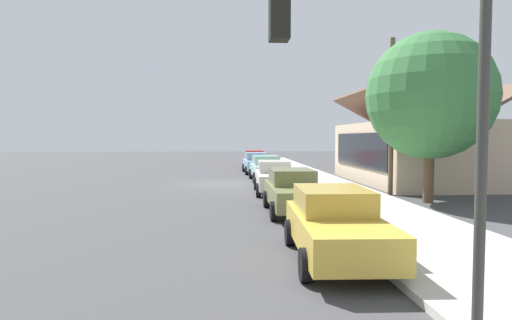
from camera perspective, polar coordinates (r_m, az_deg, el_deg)
name	(u,v)px	position (r m, az deg, el deg)	size (l,w,h in m)	color
ground_plane	(222,184)	(25.13, -4.67, -3.31)	(120.00, 120.00, 0.00)	#424244
sidewalk_curb	(315,182)	(25.65, 7.96, -3.01)	(60.00, 4.20, 0.16)	beige
car_cherry	(254,159)	(38.79, -0.21, 0.15)	(4.76, 2.23, 1.59)	red
car_skyblue	(257,163)	(32.98, 0.08, -0.36)	(4.87, 2.17, 1.59)	#8CB7E0
car_seafoam	(266,168)	(27.29, 1.41, -1.07)	(4.61, 2.15, 1.59)	#9ED1BC
car_ivory	(274,177)	(21.21, 2.47, -2.26)	(4.70, 2.04, 1.59)	silver
car_olive	(293,191)	(15.62, 5.02, -4.17)	(4.42, 1.97, 1.59)	olive
car_mustard	(335,224)	(9.87, 10.66, -8.45)	(4.56, 2.14, 1.59)	gold
storefront_building	(415,150)	(27.97, 20.70, 1.22)	(12.34, 7.39, 5.69)	#CCB293
shade_tree	(430,96)	(19.42, 22.45, 7.96)	(5.33, 5.33, 7.19)	brown
traffic_light_main	(402,80)	(5.65, 19.08, 10.19)	(0.37, 2.79, 5.20)	#383833
utility_pole_wooden	(392,113)	(21.31, 17.82, 6.00)	(1.80, 0.24, 7.50)	brown
fire_hydrant_red	(291,175)	(25.70, 4.75, -2.05)	(0.22, 0.22, 0.71)	red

